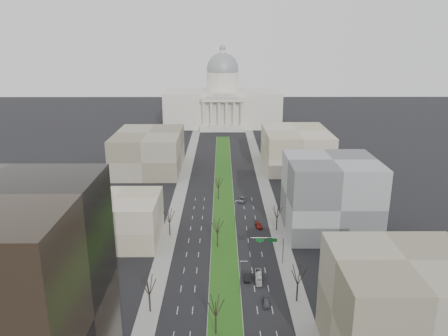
{
  "coord_description": "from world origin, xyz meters",
  "views": [
    {
      "loc": [
        -0.69,
        -38.6,
        60.82
      ],
      "look_at": [
        0.13,
        114.42,
        14.51
      ],
      "focal_mm": 35.0,
      "sensor_mm": 36.0,
      "label": 1
    }
  ],
  "objects_px": {
    "car_red": "(259,225)",
    "car_grey_far": "(242,200)",
    "car_grey_near": "(266,302)",
    "car_black": "(247,277)",
    "box_van": "(259,277)"
  },
  "relations": [
    {
      "from": "car_grey_far",
      "to": "car_grey_near",
      "type": "bearing_deg",
      "value": -79.67
    },
    {
      "from": "car_black",
      "to": "car_grey_far",
      "type": "xyz_separation_m",
      "value": [
        1.25,
        56.04,
        -0.01
      ]
    },
    {
      "from": "car_grey_far",
      "to": "box_van",
      "type": "distance_m",
      "value": 56.68
    },
    {
      "from": "car_black",
      "to": "car_grey_far",
      "type": "height_order",
      "value": "car_black"
    },
    {
      "from": "car_grey_near",
      "to": "car_grey_far",
      "type": "relative_size",
      "value": 0.74
    },
    {
      "from": "car_black",
      "to": "car_grey_near",
      "type": "bearing_deg",
      "value": -66.6
    },
    {
      "from": "car_black",
      "to": "car_red",
      "type": "height_order",
      "value": "car_black"
    },
    {
      "from": "car_grey_near",
      "to": "car_black",
      "type": "height_order",
      "value": "car_black"
    },
    {
      "from": "car_black",
      "to": "box_van",
      "type": "relative_size",
      "value": 0.66
    },
    {
      "from": "car_red",
      "to": "car_grey_far",
      "type": "bearing_deg",
      "value": 93.99
    },
    {
      "from": "car_red",
      "to": "car_grey_far",
      "type": "xyz_separation_m",
      "value": [
        -4.34,
        23.77,
        0.07
      ]
    },
    {
      "from": "car_red",
      "to": "box_van",
      "type": "xyz_separation_m",
      "value": [
        -2.71,
        -32.88,
        0.28
      ]
    },
    {
      "from": "car_black",
      "to": "box_van",
      "type": "bearing_deg",
      "value": -7.2
    },
    {
      "from": "car_grey_near",
      "to": "box_van",
      "type": "bearing_deg",
      "value": 98.73
    },
    {
      "from": "car_red",
      "to": "box_van",
      "type": "relative_size",
      "value": 0.68
    }
  ]
}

